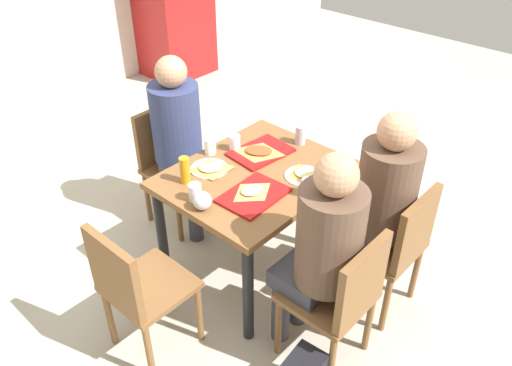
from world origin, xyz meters
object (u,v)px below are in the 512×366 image
Objects in this scene: paper_plate_center at (209,168)px; pizza_slice_d at (305,173)px; chair_far_side at (170,158)px; plastic_cup_a at (210,146)px; tray_red_near at (254,195)px; plastic_cup_c at (195,192)px; soda_can at (301,135)px; pizza_slice_c at (211,168)px; person_in_red at (322,244)px; paper_plate_near_edge at (304,176)px; foil_bundle at (202,201)px; chair_near_right at (395,243)px; chair_near_left at (342,295)px; plastic_cup_b at (308,187)px; plastic_cup_d at (235,143)px; person_in_brown_jacket at (379,197)px; tray_red_far at (261,152)px; main_table at (256,187)px; pizza_slice_a at (252,191)px; condiment_bottle at (185,170)px; pizza_slice_b at (259,151)px; chair_left_end at (135,286)px; person_far_side at (181,134)px.

pizza_slice_d reaches higher than paper_plate_center.
paper_plate_center is (-0.15, -0.57, 0.24)m from chair_far_side.
pizza_slice_d is 0.62m from plastic_cup_a.
plastic_cup_c is at bearing 138.09° from tray_red_near.
pizza_slice_c is at bearing 162.15° from soda_can.
plastic_cup_a is at bearing 77.12° from person_in_red.
pizza_slice_d is at bearing -71.88° from plastic_cup_a.
person_in_red is 5.67× the size of paper_plate_near_edge.
chair_near_right is at bearing -48.25° from foil_bundle.
plastic_cup_b is at bearing 57.59° from chair_near_left.
tray_red_near reaches higher than paper_plate_center.
paper_plate_center is 0.27m from plastic_cup_d.
chair_near_right is at bearing -68.17° from paper_plate_center.
pizza_slice_d is 2.35× the size of plastic_cup_a.
plastic_cup_b is at bearing -45.27° from tray_red_near.
paper_plate_near_edge is (-0.10, 0.43, -0.01)m from person_in_brown_jacket.
chair_near_right reaches higher than pizza_slice_c.
pizza_slice_d is 0.37m from soda_can.
tray_red_far is 3.60× the size of plastic_cup_a.
paper_plate_near_edge is 2.20× the size of plastic_cup_c.
chair_far_side reaches higher than plastic_cup_a.
chair_near_right reaches higher than main_table.
paper_plate_near_edge is 0.34m from pizza_slice_a.
chair_near_left is 5.23× the size of condiment_bottle.
paper_plate_center is 1.38× the size of condiment_bottle.
tray_red_near is 3.60× the size of plastic_cup_a.
paper_plate_near_edge is at bearing 103.44° from person_in_brown_jacket.
chair_near_right is at bearing -57.30° from pizza_slice_a.
plastic_cup_b reaches higher than pizza_slice_c.
plastic_cup_a is (-0.19, 0.23, 0.03)m from pizza_slice_b.
condiment_bottle is (0.56, 0.23, 0.31)m from chair_left_end.
person_far_side is (-0.00, -0.14, 0.25)m from chair_far_side.
chair_near_left is 3.80× the size of paper_plate_near_edge.
chair_left_end reaches higher than pizza_slice_a.
tray_red_near is 0.38m from paper_plate_center.
soda_can is (0.70, 0.68, 0.05)m from person_in_red.
condiment_bottle is (-0.15, 0.37, 0.07)m from tray_red_near.
chair_left_end is 4.10× the size of pizza_slice_a.
condiment_bottle is at bearing 94.97° from person_in_red.
soda_can is at bearing -19.35° from paper_plate_center.
paper_plate_center is 0.55m from paper_plate_near_edge.
plastic_cup_c is at bearing 141.28° from pizza_slice_a.
plastic_cup_b reaches higher than main_table.
tray_red_far is at bearing 6.01° from plastic_cup_c.
plastic_cup_d reaches higher than pizza_slice_c.
person_far_side is at bearing 55.41° from plastic_cup_c.
plastic_cup_b is 0.62× the size of condiment_bottle.
soda_can reaches higher than tray_red_far.
main_table is 0.67m from person_far_side.
chair_near_left is 0.59m from person_in_brown_jacket.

